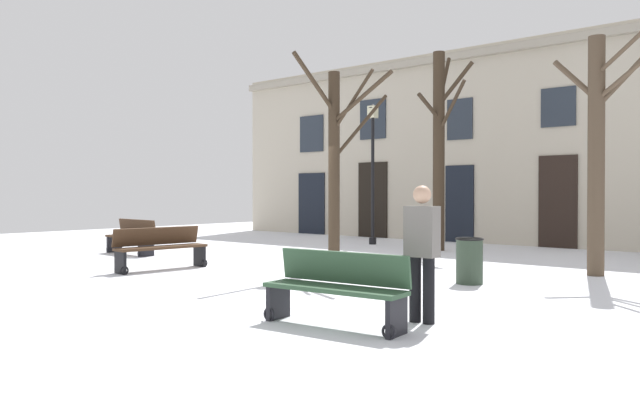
{
  "coord_description": "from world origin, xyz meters",
  "views": [
    {
      "loc": [
        9.26,
        -9.2,
        1.54
      ],
      "look_at": [
        0.0,
        1.66,
        1.38
      ],
      "focal_mm": 34.78,
      "sensor_mm": 36.0,
      "label": 1
    }
  ],
  "objects_px": {
    "person_near_bench": "(422,247)",
    "bench_near_lamp": "(336,287)",
    "bench_by_litter_bin": "(132,236)",
    "tree_right_of_center": "(439,145)",
    "litter_bin": "(469,261)",
    "tree_left_of_center": "(336,159)",
    "tree_foreground": "(598,148)",
    "streetlamp": "(373,159)",
    "bench_near_center_tree": "(160,247)"
  },
  "relations": [
    {
      "from": "bench_by_litter_bin",
      "to": "person_near_bench",
      "type": "relative_size",
      "value": 1.07
    },
    {
      "from": "bench_by_litter_bin",
      "to": "tree_left_of_center",
      "type": "bearing_deg",
      "value": 15.66
    },
    {
      "from": "tree_left_of_center",
      "to": "bench_by_litter_bin",
      "type": "bearing_deg",
      "value": -167.97
    },
    {
      "from": "tree_foreground",
      "to": "streetlamp",
      "type": "height_order",
      "value": "tree_foreground"
    },
    {
      "from": "bench_near_lamp",
      "to": "streetlamp",
      "type": "bearing_deg",
      "value": 118.1
    },
    {
      "from": "tree_foreground",
      "to": "streetlamp",
      "type": "bearing_deg",
      "value": 157.27
    },
    {
      "from": "person_near_bench",
      "to": "bench_near_lamp",
      "type": "bearing_deg",
      "value": -132.14
    },
    {
      "from": "tree_right_of_center",
      "to": "streetlamp",
      "type": "height_order",
      "value": "tree_right_of_center"
    },
    {
      "from": "litter_bin",
      "to": "bench_by_litter_bin",
      "type": "distance_m",
      "value": 8.87
    },
    {
      "from": "litter_bin",
      "to": "bench_by_litter_bin",
      "type": "xyz_separation_m",
      "value": [
        -8.82,
        -0.85,
        0.06
      ]
    },
    {
      "from": "bench_near_center_tree",
      "to": "bench_near_lamp",
      "type": "relative_size",
      "value": 1.07
    },
    {
      "from": "bench_near_center_tree",
      "to": "bench_near_lamp",
      "type": "xyz_separation_m",
      "value": [
        5.98,
        -1.79,
        -0.01
      ]
    },
    {
      "from": "bench_near_lamp",
      "to": "bench_near_center_tree",
      "type": "bearing_deg",
      "value": 157.93
    },
    {
      "from": "bench_near_center_tree",
      "to": "litter_bin",
      "type": "bearing_deg",
      "value": -62.28
    },
    {
      "from": "streetlamp",
      "to": "bench_by_litter_bin",
      "type": "distance_m",
      "value": 7.3
    },
    {
      "from": "tree_left_of_center",
      "to": "person_near_bench",
      "type": "distance_m",
      "value": 5.71
    },
    {
      "from": "tree_foreground",
      "to": "tree_right_of_center",
      "type": "bearing_deg",
      "value": 151.75
    },
    {
      "from": "bench_near_lamp",
      "to": "tree_right_of_center",
      "type": "bearing_deg",
      "value": 107.32
    },
    {
      "from": "tree_left_of_center",
      "to": "litter_bin",
      "type": "relative_size",
      "value": 5.53
    },
    {
      "from": "tree_right_of_center",
      "to": "bench_near_center_tree",
      "type": "distance_m",
      "value": 7.96
    },
    {
      "from": "tree_foreground",
      "to": "streetlamp",
      "type": "relative_size",
      "value": 1.06
    },
    {
      "from": "bench_by_litter_bin",
      "to": "bench_near_lamp",
      "type": "distance_m",
      "value": 9.74
    },
    {
      "from": "litter_bin",
      "to": "bench_near_lamp",
      "type": "height_order",
      "value": "bench_near_lamp"
    },
    {
      "from": "bench_near_center_tree",
      "to": "person_near_bench",
      "type": "bearing_deg",
      "value": -92.77
    },
    {
      "from": "streetlamp",
      "to": "person_near_bench",
      "type": "distance_m",
      "value": 11.34
    },
    {
      "from": "tree_left_of_center",
      "to": "bench_near_center_tree",
      "type": "bearing_deg",
      "value": -132.68
    },
    {
      "from": "streetlamp",
      "to": "person_near_bench",
      "type": "relative_size",
      "value": 2.58
    },
    {
      "from": "tree_right_of_center",
      "to": "bench_near_lamp",
      "type": "distance_m",
      "value": 10.12
    },
    {
      "from": "tree_left_of_center",
      "to": "bench_by_litter_bin",
      "type": "distance_m",
      "value": 6.03
    },
    {
      "from": "streetlamp",
      "to": "tree_right_of_center",
      "type": "bearing_deg",
      "value": -11.13
    },
    {
      "from": "tree_left_of_center",
      "to": "person_near_bench",
      "type": "height_order",
      "value": "tree_left_of_center"
    },
    {
      "from": "bench_by_litter_bin",
      "to": "tree_foreground",
      "type": "bearing_deg",
      "value": 21.69
    },
    {
      "from": "tree_right_of_center",
      "to": "person_near_bench",
      "type": "height_order",
      "value": "tree_right_of_center"
    },
    {
      "from": "bench_by_litter_bin",
      "to": "person_near_bench",
      "type": "xyz_separation_m",
      "value": [
        9.86,
        -2.4,
        0.45
      ]
    },
    {
      "from": "streetlamp",
      "to": "litter_bin",
      "type": "bearing_deg",
      "value": -42.82
    },
    {
      "from": "tree_right_of_center",
      "to": "bench_near_center_tree",
      "type": "xyz_separation_m",
      "value": [
        -2.18,
        -7.28,
        -2.35
      ]
    },
    {
      "from": "bench_by_litter_bin",
      "to": "litter_bin",
      "type": "bearing_deg",
      "value": 9.14
    },
    {
      "from": "bench_near_center_tree",
      "to": "person_near_bench",
      "type": "height_order",
      "value": "person_near_bench"
    },
    {
      "from": "litter_bin",
      "to": "bench_near_lamp",
      "type": "distance_m",
      "value": 4.07
    },
    {
      "from": "bench_near_lamp",
      "to": "person_near_bench",
      "type": "xyz_separation_m",
      "value": [
        0.66,
        0.8,
        0.45
      ]
    },
    {
      "from": "litter_bin",
      "to": "bench_near_lamp",
      "type": "relative_size",
      "value": 0.43
    },
    {
      "from": "bench_by_litter_bin",
      "to": "tree_right_of_center",
      "type": "bearing_deg",
      "value": 50.99
    },
    {
      "from": "bench_near_lamp",
      "to": "litter_bin",
      "type": "bearing_deg",
      "value": 89.91
    },
    {
      "from": "litter_bin",
      "to": "person_near_bench",
      "type": "height_order",
      "value": "person_near_bench"
    },
    {
      "from": "tree_left_of_center",
      "to": "bench_near_lamp",
      "type": "height_order",
      "value": "tree_left_of_center"
    },
    {
      "from": "streetlamp",
      "to": "litter_bin",
      "type": "xyz_separation_m",
      "value": [
        5.96,
        -5.52,
        -2.17
      ]
    },
    {
      "from": "bench_near_center_tree",
      "to": "person_near_bench",
      "type": "xyz_separation_m",
      "value": [
        6.64,
        -0.99,
        0.44
      ]
    },
    {
      "from": "tree_left_of_center",
      "to": "streetlamp",
      "type": "height_order",
      "value": "tree_left_of_center"
    },
    {
      "from": "litter_bin",
      "to": "bench_near_center_tree",
      "type": "relative_size",
      "value": 0.4
    },
    {
      "from": "tree_left_of_center",
      "to": "bench_near_lamp",
      "type": "bearing_deg",
      "value": -50.97
    }
  ]
}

